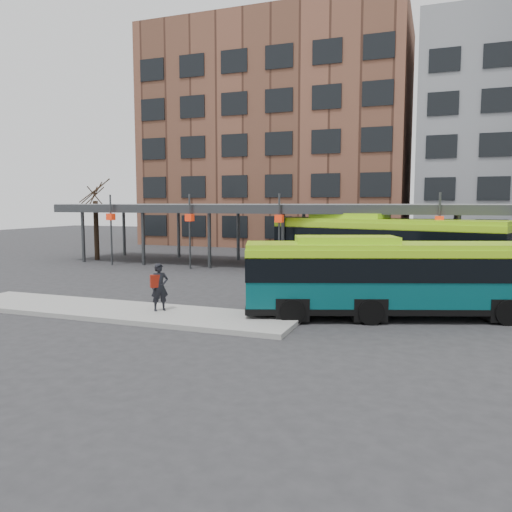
{
  "coord_description": "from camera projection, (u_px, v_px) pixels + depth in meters",
  "views": [
    {
      "loc": [
        5.89,
        -18.87,
        4.2
      ],
      "look_at": [
        -1.87,
        2.51,
        1.8
      ],
      "focal_mm": 35.0,
      "sensor_mm": 36.0,
      "label": 1
    }
  ],
  "objects": [
    {
      "name": "ground",
      "position": [
        278.0,
        308.0,
        20.07
      ],
      "size": [
        120.0,
        120.0,
        0.0
      ],
      "primitive_type": "plane",
      "color": "#28282B",
      "rests_on": "ground"
    },
    {
      "name": "boarding_island",
      "position": [
        118.0,
        311.0,
        19.13
      ],
      "size": [
        14.0,
        3.0,
        0.18
      ],
      "primitive_type": "cube",
      "color": "gray",
      "rests_on": "ground"
    },
    {
      "name": "canopy",
      "position": [
        338.0,
        208.0,
        31.71
      ],
      "size": [
        40.0,
        6.53,
        4.8
      ],
      "color": "#999B9E",
      "rests_on": "ground"
    },
    {
      "name": "tree",
      "position": [
        96.0,
        227.0,
        37.14
      ],
      "size": [
        1.64,
        1.64,
        5.6
      ],
      "color": "black",
      "rests_on": "ground"
    },
    {
      "name": "building_brick",
      "position": [
        279.0,
        138.0,
        52.23
      ],
      "size": [
        26.0,
        14.0,
        22.0
      ],
      "primitive_type": "cube",
      "color": "brown",
      "rests_on": "ground"
    },
    {
      "name": "bus_front",
      "position": [
        394.0,
        276.0,
        18.26
      ],
      "size": [
        11.08,
        5.78,
        3.01
      ],
      "rotation": [
        0.0,
        0.0,
        0.33
      ],
      "color": "#06474B",
      "rests_on": "ground"
    },
    {
      "name": "bus_rear",
      "position": [
        383.0,
        244.0,
        28.49
      ],
      "size": [
        13.44,
        6.3,
        3.63
      ],
      "rotation": [
        0.0,
        0.0,
        -0.28
      ],
      "color": "#06474B",
      "rests_on": "ground"
    },
    {
      "name": "pedestrian",
      "position": [
        159.0,
        287.0,
        18.7
      ],
      "size": [
        0.76,
        0.77,
        1.79
      ],
      "rotation": [
        0.0,
        0.0,
        0.8
      ],
      "color": "black",
      "rests_on": "boarding_island"
    }
  ]
}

